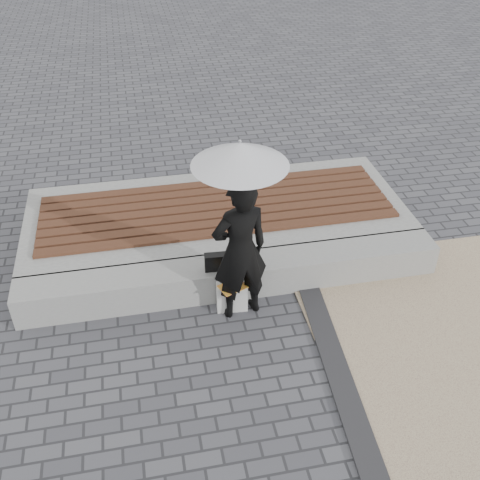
# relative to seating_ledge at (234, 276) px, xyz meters

# --- Properties ---
(ground) EXTENTS (80.00, 80.00, 0.00)m
(ground) POSITION_rel_seating_ledge_xyz_m (0.00, -1.60, -0.20)
(ground) COLOR #4E4E53
(ground) RESTS_ON ground
(edging_band) EXTENTS (0.61, 5.20, 0.04)m
(edging_band) POSITION_rel_seating_ledge_xyz_m (0.75, -2.10, -0.18)
(edging_band) COLOR #29292B
(edging_band) RESTS_ON ground
(seating_ledge) EXTENTS (5.00, 0.45, 0.40)m
(seating_ledge) POSITION_rel_seating_ledge_xyz_m (0.00, 0.00, 0.00)
(seating_ledge) COLOR #9A9B96
(seating_ledge) RESTS_ON ground
(timber_platform) EXTENTS (5.00, 2.00, 0.40)m
(timber_platform) POSITION_rel_seating_ledge_xyz_m (0.00, 1.20, 0.00)
(timber_platform) COLOR #9E9F9A
(timber_platform) RESTS_ON ground
(timber_decking) EXTENTS (4.60, 1.40, 0.04)m
(timber_decking) POSITION_rel_seating_ledge_xyz_m (0.00, 1.20, 0.22)
(timber_decking) COLOR brown
(timber_decking) RESTS_ON timber_platform
(woman) EXTENTS (0.70, 0.53, 1.72)m
(woman) POSITION_rel_seating_ledge_xyz_m (-0.00, -0.39, 0.66)
(woman) COLOR black
(woman) RESTS_ON ground
(parasol) EXTENTS (0.96, 0.96, 1.23)m
(parasol) POSITION_rel_seating_ledge_xyz_m (-0.00, -0.39, 1.81)
(parasol) COLOR #B9B8BD
(parasol) RESTS_ON ground
(handbag) EXTENTS (0.31, 0.13, 0.21)m
(handbag) POSITION_rel_seating_ledge_xyz_m (-0.20, -0.08, 0.31)
(handbag) COLOR black
(handbag) RESTS_ON seating_ledge
(canvas_tote) EXTENTS (0.36, 0.18, 0.37)m
(canvas_tote) POSITION_rel_seating_ledge_xyz_m (-0.08, -0.34, -0.02)
(canvas_tote) COLOR beige
(canvas_tote) RESTS_ON ground
(magazine) EXTENTS (0.35, 0.30, 0.01)m
(magazine) POSITION_rel_seating_ledge_xyz_m (-0.08, -0.39, 0.17)
(magazine) COLOR #F85945
(magazine) RESTS_ON canvas_tote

